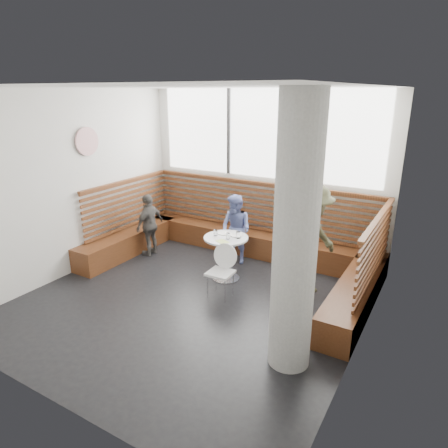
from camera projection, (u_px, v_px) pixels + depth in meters
The scene contains 15 objects.
room at pixel (189, 203), 5.77m from camera, with size 5.00×5.00×3.20m.
booth at pixel (244, 242), 7.60m from camera, with size 5.00×2.50×1.44m.
concrete_column at pixel (295, 239), 4.39m from camera, with size 0.50×0.50×3.20m, color gray.
wall_art at pixel (87, 141), 7.05m from camera, with size 0.50×0.50×0.03m, color white.
cafe_table at pixel (226, 249), 6.86m from camera, with size 0.76×0.76×0.78m.
cafe_chair at pixel (222, 267), 6.33m from camera, with size 0.41×0.40×0.85m.
adult_man at pixel (310, 241), 6.27m from camera, with size 1.18×0.68×1.82m, color #494B32.
child_back at pixel (236, 229), 7.54m from camera, with size 0.64×0.50×1.32m, color #6C7ABB.
child_left at pixel (150, 225), 7.92m from camera, with size 0.73×0.30×1.25m, color #4F4B48.
plate_near at pixel (223, 233), 6.95m from camera, with size 0.21×0.21×0.01m, color white.
plate_far at pixel (236, 235), 6.85m from camera, with size 0.21×0.21×0.01m, color white.
glass_left at pixel (215, 233), 6.85m from camera, with size 0.07×0.07×0.10m, color white.
glass_mid at pixel (228, 236), 6.69m from camera, with size 0.07×0.07×0.10m, color white.
glass_right at pixel (238, 235), 6.72m from camera, with size 0.07×0.07×0.11m, color white.
menu_card at pixel (222, 242), 6.58m from camera, with size 0.22×0.15×0.00m, color #A5C64C.
Camera 1 is at (3.25, -4.55, 3.15)m, focal length 32.00 mm.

